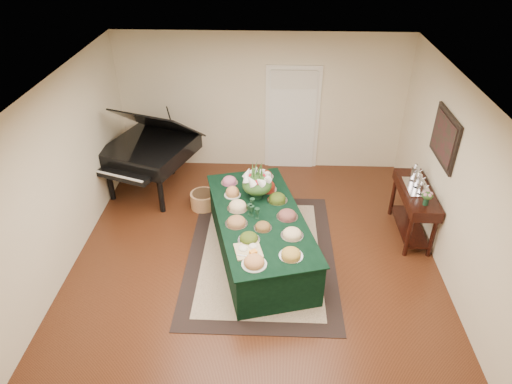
{
  "coord_description": "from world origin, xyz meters",
  "views": [
    {
      "loc": [
        0.22,
        -5.3,
        4.67
      ],
      "look_at": [
        0.0,
        0.3,
        1.05
      ],
      "focal_mm": 32.0,
      "sensor_mm": 36.0,
      "label": 1
    }
  ],
  "objects_px": {
    "buffet_table": "(260,234)",
    "grand_piano": "(150,150)",
    "floral_centerpiece": "(257,181)",
    "mahogany_sideboard": "(415,199)"
  },
  "relations": [
    {
      "from": "mahogany_sideboard",
      "to": "grand_piano",
      "type": "bearing_deg",
      "value": 165.27
    },
    {
      "from": "floral_centerpiece",
      "to": "mahogany_sideboard",
      "type": "xyz_separation_m",
      "value": [
        2.49,
        0.1,
        -0.34
      ]
    },
    {
      "from": "buffet_table",
      "to": "grand_piano",
      "type": "xyz_separation_m",
      "value": [
        -2.05,
        1.78,
        0.47
      ]
    },
    {
      "from": "grand_piano",
      "to": "mahogany_sideboard",
      "type": "xyz_separation_m",
      "value": [
        4.48,
        -1.18,
        -0.17
      ]
    },
    {
      "from": "buffet_table",
      "to": "grand_piano",
      "type": "bearing_deg",
      "value": 139.01
    },
    {
      "from": "floral_centerpiece",
      "to": "grand_piano",
      "type": "bearing_deg",
      "value": 147.22
    },
    {
      "from": "grand_piano",
      "to": "mahogany_sideboard",
      "type": "relative_size",
      "value": 1.5
    },
    {
      "from": "buffet_table",
      "to": "floral_centerpiece",
      "type": "bearing_deg",
      "value": 96.65
    },
    {
      "from": "floral_centerpiece",
      "to": "mahogany_sideboard",
      "type": "height_order",
      "value": "floral_centerpiece"
    },
    {
      "from": "floral_centerpiece",
      "to": "grand_piano",
      "type": "xyz_separation_m",
      "value": [
        -1.99,
        1.28,
        -0.17
      ]
    }
  ]
}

